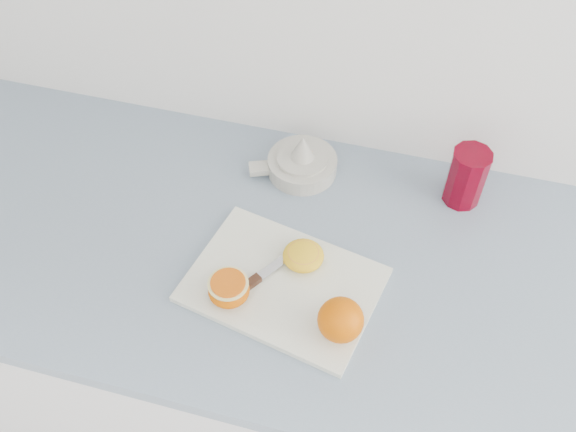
% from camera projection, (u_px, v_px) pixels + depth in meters
% --- Properties ---
extents(counter, '(2.50, 0.64, 0.89)m').
position_uv_depth(counter, '(320.00, 372.00, 1.48)').
color(counter, white).
rests_on(counter, ground).
extents(cutting_board, '(0.36, 0.28, 0.01)m').
position_uv_depth(cutting_board, '(283.00, 285.00, 1.10)').
color(cutting_board, silver).
rests_on(cutting_board, counter).
extents(whole_orange, '(0.07, 0.07, 0.07)m').
position_uv_depth(whole_orange, '(341.00, 320.00, 1.01)').
color(whole_orange, '#D86900').
rests_on(whole_orange, cutting_board).
extents(half_orange, '(0.07, 0.07, 0.04)m').
position_uv_depth(half_orange, '(229.00, 289.00, 1.06)').
color(half_orange, '#D86900').
rests_on(half_orange, cutting_board).
extents(squeezed_shell, '(0.07, 0.07, 0.03)m').
position_uv_depth(squeezed_shell, '(303.00, 255.00, 1.11)').
color(squeezed_shell, yellow).
rests_on(squeezed_shell, cutting_board).
extents(paring_knife, '(0.11, 0.16, 0.01)m').
position_uv_depth(paring_knife, '(249.00, 285.00, 1.09)').
color(paring_knife, '#3E2719').
rests_on(paring_knife, cutting_board).
extents(citrus_juicer, '(0.17, 0.14, 0.09)m').
position_uv_depth(citrus_juicer, '(301.00, 162.00, 1.26)').
color(citrus_juicer, beige).
rests_on(citrus_juicer, counter).
extents(red_tumbler, '(0.07, 0.07, 0.12)m').
position_uv_depth(red_tumbler, '(466.00, 179.00, 1.19)').
color(red_tumbler, '#6C0011').
rests_on(red_tumbler, counter).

